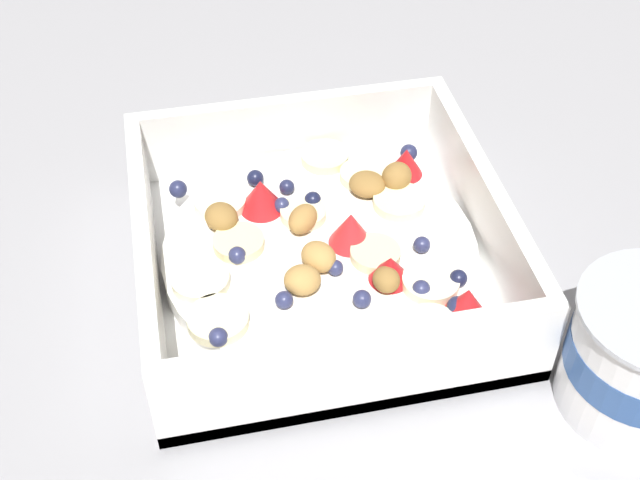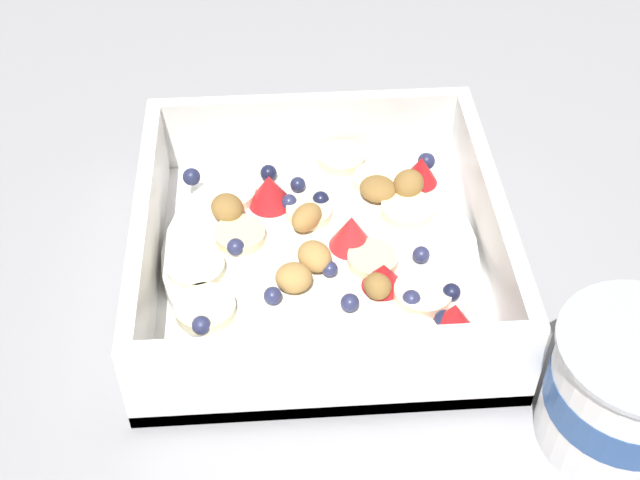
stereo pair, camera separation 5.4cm
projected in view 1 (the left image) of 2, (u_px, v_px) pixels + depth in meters
ground_plane at (298, 296)px, 0.55m from camera, size 2.40×2.40×0.00m
fruit_bowl at (322, 250)px, 0.55m from camera, size 0.23×0.23×0.07m
spoon at (277, 126)px, 0.67m from camera, size 0.03×0.17×0.01m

